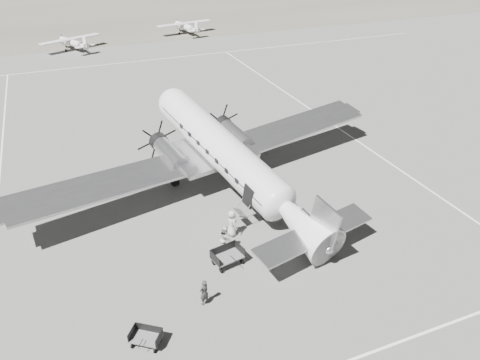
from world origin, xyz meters
The scene contains 13 objects.
ground centered at (0.00, 0.00, 0.00)m, with size 260.00×260.00×0.00m, color slate.
taxi_line_near centered at (0.00, -14.00, 0.01)m, with size 60.00×0.15×0.01m, color white.
taxi_line_right centered at (12.00, 0.00, 0.01)m, with size 0.15×80.00×0.01m, color white.
taxi_line_horizon centered at (0.00, 40.00, 0.01)m, with size 90.00×0.15×0.01m, color white.
grass_infield centered at (0.00, 95.00, 0.00)m, with size 260.00×90.00×0.01m, color #696658.
dc3_airliner centered at (-2.07, 2.03, 2.88)m, with size 30.20×20.95×5.75m, color #B2B2B5, non-canonical shape.
light_plane_left centered at (-8.98, 49.52, 1.00)m, with size 9.60×7.79×1.99m, color silver, non-canonical shape.
light_plane_right centered at (9.88, 53.72, 1.03)m, with size 9.89×8.03×2.05m, color silver, non-canonical shape.
baggage_cart_near centered at (-5.08, -5.41, 0.54)m, with size 1.90×1.34×1.07m, color #5E5E5E, non-canonical shape.
baggage_cart_far centered at (-10.82, -9.49, 0.43)m, with size 1.53×1.08×0.86m, color #5E5E5E, non-canonical shape.
ground_crew centered at (-7.37, -7.96, 0.79)m, with size 0.57×0.38×1.58m, color #2F2F2F.
ramp_agent centered at (-4.73, -4.13, 0.89)m, with size 0.87×0.68×1.79m, color silver.
passenger centered at (-3.80, -2.84, 0.91)m, with size 0.89×0.58×1.83m, color #B3B2B0.
Camera 1 is at (-12.55, -25.66, 18.10)m, focal length 35.00 mm.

